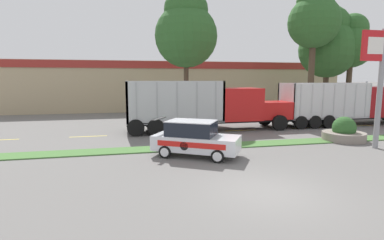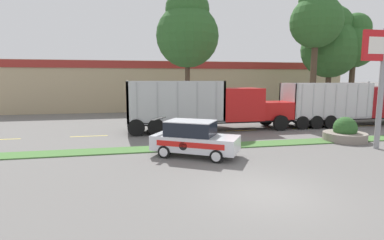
{
  "view_description": "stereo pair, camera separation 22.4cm",
  "coord_description": "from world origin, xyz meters",
  "px_view_note": "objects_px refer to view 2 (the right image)",
  "views": [
    {
      "loc": [
        -4.62,
        -8.92,
        3.82
      ],
      "look_at": [
        -0.75,
        8.48,
        1.35
      ],
      "focal_mm": 28.0,
      "sensor_mm": 36.0,
      "label": 1
    },
    {
      "loc": [
        -4.41,
        -8.97,
        3.82
      ],
      "look_at": [
        -0.75,
        8.48,
        1.35
      ],
      "focal_mm": 28.0,
      "sensor_mm": 36.0,
      "label": 2
    }
  ],
  "objects_px": {
    "dump_truck_mid": "(224,108)",
    "stone_planter": "(345,133)",
    "store_sign_post": "(383,64)",
    "dump_truck_lead": "(365,105)",
    "rally_car": "(194,138)"
  },
  "relations": [
    {
      "from": "dump_truck_mid",
      "to": "store_sign_post",
      "type": "xyz_separation_m",
      "value": [
        6.36,
        -7.58,
        2.91
      ]
    },
    {
      "from": "dump_truck_lead",
      "to": "rally_car",
      "type": "relative_size",
      "value": 2.7
    },
    {
      "from": "dump_truck_lead",
      "to": "stone_planter",
      "type": "xyz_separation_m",
      "value": [
        -6.32,
        -5.64,
        -1.13
      ]
    },
    {
      "from": "dump_truck_mid",
      "to": "rally_car",
      "type": "xyz_separation_m",
      "value": [
        -3.82,
        -7.07,
        -0.77
      ]
    },
    {
      "from": "stone_planter",
      "to": "rally_car",
      "type": "bearing_deg",
      "value": -170.62
    },
    {
      "from": "dump_truck_lead",
      "to": "store_sign_post",
      "type": "distance_m",
      "value": 10.28
    },
    {
      "from": "dump_truck_mid",
      "to": "store_sign_post",
      "type": "bearing_deg",
      "value": -50.0
    },
    {
      "from": "stone_planter",
      "to": "dump_truck_mid",
      "type": "bearing_deg",
      "value": 138.16
    },
    {
      "from": "dump_truck_lead",
      "to": "dump_truck_mid",
      "type": "distance_m",
      "value": 12.4
    },
    {
      "from": "rally_car",
      "to": "store_sign_post",
      "type": "bearing_deg",
      "value": -2.88
    },
    {
      "from": "dump_truck_lead",
      "to": "stone_planter",
      "type": "distance_m",
      "value": 8.55
    },
    {
      "from": "rally_car",
      "to": "store_sign_post",
      "type": "distance_m",
      "value": 10.84
    },
    {
      "from": "rally_car",
      "to": "stone_planter",
      "type": "bearing_deg",
      "value": 9.38
    },
    {
      "from": "dump_truck_lead",
      "to": "stone_planter",
      "type": "height_order",
      "value": "dump_truck_lead"
    },
    {
      "from": "dump_truck_mid",
      "to": "stone_planter",
      "type": "bearing_deg",
      "value": -41.84
    }
  ]
}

